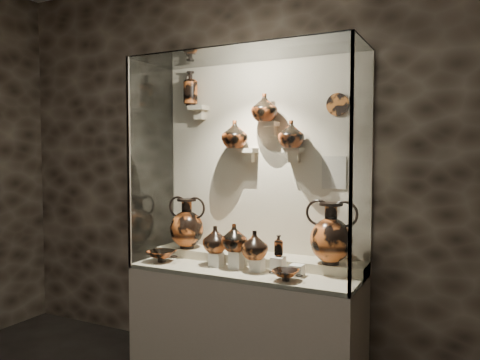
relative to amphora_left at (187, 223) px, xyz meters
The scene contains 34 objects.
wall_back 0.80m from the amphora_left, 18.11° to the left, with size 5.00×0.02×3.20m, color black.
plinth 0.93m from the amphora_left, 11.89° to the right, with size 1.70×0.60×0.80m, color beige.
front_tier 0.67m from the amphora_left, 11.89° to the right, with size 1.68×0.58×0.03m, color #BEB193.
rear_tier 0.65m from the amphora_left, ahead, with size 1.70×0.25×0.10m, color #BEB193.
back_panel 0.80m from the amphora_left, 17.68° to the left, with size 1.70×0.03×1.60m, color beige.
glass_front 0.88m from the amphora_left, 35.29° to the right, with size 1.70×0.01×1.60m, color white.
glass_left 0.57m from the amphora_left, 153.46° to the right, with size 0.01×0.60×1.60m, color white.
glass_right 1.53m from the amphora_left, ahead, with size 0.01×0.60×1.60m, color white.
glass_top 1.43m from the amphora_left, 11.89° to the right, with size 1.70×0.60×0.01m, color white.
frame_post_left 0.69m from the amphora_left, 120.52° to the right, with size 0.02×0.02×1.60m, color gray.
frame_post_right 1.57m from the amphora_left, 16.14° to the right, with size 0.02×0.02×1.60m, color gray.
pedestal_a 0.47m from the amphora_left, 25.05° to the right, with size 0.09×0.09×0.10m, color silver.
pedestal_b 0.61m from the amphora_left, 17.83° to the right, with size 0.09×0.09×0.13m, color silver.
pedestal_c 0.77m from the amphora_left, 13.77° to the right, with size 0.09×0.09×0.09m, color silver.
pedestal_d 0.92m from the amphora_left, 11.33° to the right, with size 0.09×0.09×0.12m, color silver.
pedestal_e 1.06m from the amphora_left, ahead, with size 0.09×0.09×0.08m, color silver.
bracket_ul 0.95m from the amphora_left, 68.51° to the left, with size 0.14×0.12×0.04m, color beige.
bracket_ca 0.78m from the amphora_left, 13.04° to the left, with size 0.14×0.12×0.04m, color beige.
bracket_cb 1.06m from the amphora_left, ahead, with size 0.10×0.12×0.04m, color beige.
bracket_cc 1.06m from the amphora_left, ahead, with size 0.14×0.12×0.04m, color beige.
amphora_left is the anchor object (origin of this frame).
amphora_right 1.20m from the amphora_left, ahead, with size 0.35×0.35×0.44m, color #BE5924, non-canonical shape.
jug_a 0.40m from the amphora_left, 24.07° to the right, with size 0.19×0.19×0.20m, color #BE5924.
jug_b 0.56m from the amphora_left, 18.72° to the right, with size 0.19×0.19×0.20m, color #9B421B.
jug_c 0.73m from the amphora_left, 15.22° to the right, with size 0.20×0.20×0.20m, color #BE5924.
lekythos_small 0.89m from the amphora_left, 10.41° to the right, with size 0.07×0.07×0.17m, color #9B421B, non-canonical shape.
kylix_left 0.34m from the amphora_left, 106.30° to the right, with size 0.27×0.23×0.11m, color #9B421B, non-canonical shape.
kylix_right 1.06m from the amphora_left, 17.91° to the right, with size 0.23×0.19×0.09m, color #BE5924, non-canonical shape.
lekythos_tall 1.13m from the amphora_left, 101.83° to the left, with size 0.13×0.13×0.32m, color #BE5924, non-canonical shape.
ovoid_vase_a 0.83m from the amphora_left, ahead, with size 0.21×0.21×0.22m, color #9B421B.
ovoid_vase_b 1.13m from the amphora_left, ahead, with size 0.20×0.20×0.21m, color #9B421B.
ovoid_vase_c 1.13m from the amphora_left, ahead, with size 0.19×0.19×0.20m, color #9B421B.
wall_plate 1.52m from the amphora_left, ahead, with size 0.17×0.17×0.02m, color #AA5921.
info_placard 1.26m from the amphora_left, ahead, with size 0.18×0.01×0.24m, color beige.
Camera 1 is at (1.50, -0.89, 1.67)m, focal length 35.00 mm.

